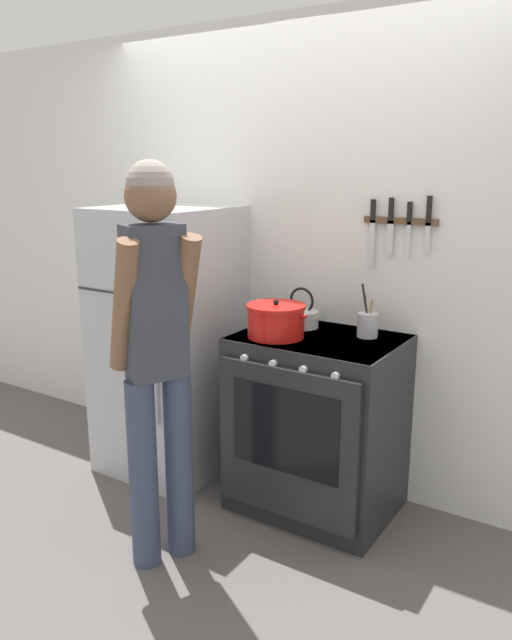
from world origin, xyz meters
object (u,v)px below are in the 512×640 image
object	(u,v)px
stove_range	(315,423)
utensil_jar	(368,324)
tea_kettle	(302,316)
refrigerator	(169,341)
person	(157,345)
dutch_oven_pot	(276,321)

from	to	relation	value
stove_range	utensil_jar	bearing A→B (deg)	37.48
stove_range	tea_kettle	distance (m)	0.57
refrigerator	tea_kettle	world-z (taller)	refrigerator
utensil_jar	person	distance (m)	1.08
refrigerator	dutch_oven_pot	size ratio (longest dim) A/B	4.61
refrigerator	stove_range	size ratio (longest dim) A/B	1.65
stove_range	dutch_oven_pot	size ratio (longest dim) A/B	2.79
dutch_oven_pot	tea_kettle	xyz separation A→B (m)	(0.01, 0.24, -0.02)
refrigerator	dutch_oven_pot	bearing A→B (deg)	-5.90
utensil_jar	person	size ratio (longest dim) A/B	0.15
refrigerator	stove_range	xyz separation A→B (m)	(0.96, 0.01, -0.30)
dutch_oven_pot	utensil_jar	bearing A→B (deg)	32.96
tea_kettle	utensil_jar	world-z (taller)	utensil_jar
person	refrigerator	bearing A→B (deg)	63.94
stove_range	dutch_oven_pot	xyz separation A→B (m)	(-0.18, -0.09, 0.54)
refrigerator	dutch_oven_pot	distance (m)	0.82
dutch_oven_pot	stove_range	bearing A→B (deg)	27.36
stove_range	utensil_jar	distance (m)	0.58
tea_kettle	utensil_jar	distance (m)	0.37
refrigerator	utensil_jar	size ratio (longest dim) A/B	5.74
refrigerator	stove_range	distance (m)	1.01
refrigerator	tea_kettle	distance (m)	0.84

